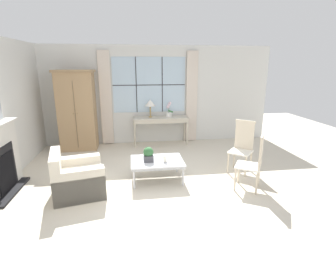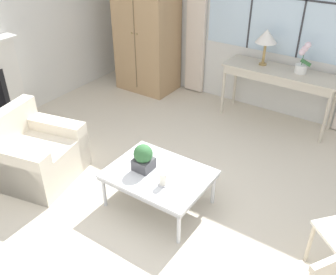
% 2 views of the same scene
% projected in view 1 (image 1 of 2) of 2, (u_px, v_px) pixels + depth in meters
% --- Properties ---
extents(ground_plane, '(14.00, 14.00, 0.00)m').
position_uv_depth(ground_plane, '(162.00, 184.00, 5.12)').
color(ground_plane, beige).
extents(wall_back_windowed, '(7.20, 0.14, 2.80)m').
position_uv_depth(wall_back_windowed, '(149.00, 95.00, 7.63)').
color(wall_back_windowed, silver).
rests_on(wall_back_windowed, ground_plane).
extents(armoire, '(1.02, 0.71, 2.14)m').
position_uv_depth(armoire, '(77.00, 110.00, 7.07)').
color(armoire, tan).
rests_on(armoire, ground_plane).
extents(console_table, '(1.58, 0.50, 0.81)m').
position_uv_depth(console_table, '(161.00, 120.00, 7.53)').
color(console_table, beige).
rests_on(console_table, ground_plane).
extents(table_lamp, '(0.30, 0.30, 0.51)m').
position_uv_depth(table_lamp, '(150.00, 103.00, 7.41)').
color(table_lamp, '#9E7F47').
rests_on(table_lamp, console_table).
extents(potted_orchid, '(0.20, 0.16, 0.44)m').
position_uv_depth(potted_orchid, '(169.00, 111.00, 7.55)').
color(potted_orchid, white).
rests_on(potted_orchid, console_table).
extents(armchair_upholstered, '(1.02, 1.04, 0.81)m').
position_uv_depth(armchair_upholstered, '(77.00, 179.00, 4.69)').
color(armchair_upholstered, beige).
rests_on(armchair_upholstered, ground_plane).
extents(side_chair_wooden, '(0.62, 0.62, 1.12)m').
position_uv_depth(side_chair_wooden, '(243.00, 144.00, 5.66)').
color(side_chair_wooden, white).
rests_on(side_chair_wooden, ground_plane).
extents(accent_chair_wooden, '(0.61, 0.61, 1.08)m').
position_uv_depth(accent_chair_wooden, '(255.00, 160.00, 4.77)').
color(accent_chair_wooden, white).
rests_on(accent_chair_wooden, ground_plane).
extents(coffee_table, '(1.04, 0.78, 0.42)m').
position_uv_depth(coffee_table, '(157.00, 162.00, 5.24)').
color(coffee_table, silver).
rests_on(coffee_table, ground_plane).
extents(potted_plant_small, '(0.20, 0.20, 0.29)m').
position_uv_depth(potted_plant_small, '(148.00, 154.00, 5.14)').
color(potted_plant_small, '#4C4C51').
rests_on(potted_plant_small, coffee_table).
extents(pillar_candle, '(0.10, 0.10, 0.15)m').
position_uv_depth(pillar_candle, '(165.00, 159.00, 5.11)').
color(pillar_candle, silver).
rests_on(pillar_candle, coffee_table).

